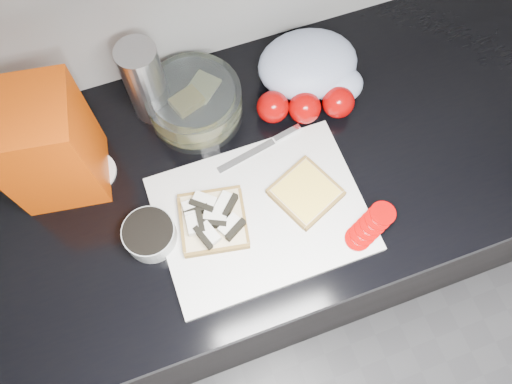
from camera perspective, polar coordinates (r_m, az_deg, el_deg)
The scene contains 14 objects.
base_cabinet at distance 1.46m, azimuth -2.59°, elevation -5.68°, with size 3.50×0.60×0.86m, color black.
countertop at distance 1.04m, azimuth -3.62°, elevation 1.60°, with size 3.50×0.64×0.04m, color black.
cutting_board at distance 0.98m, azimuth 0.60°, elevation -2.51°, with size 0.40×0.30×0.01m, color silver.
bread_left at distance 0.96m, azimuth -5.01°, elevation -3.18°, with size 0.15×0.15×0.04m.
bread_right at distance 0.99m, azimuth 5.70°, elevation -0.08°, with size 0.16×0.16×0.02m.
tomato_slices at distance 0.98m, azimuth 12.92°, elevation -3.81°, with size 0.12×0.09×0.03m.
knife at distance 1.04m, azimuth 1.61°, elevation 5.66°, with size 0.20×0.05×0.01m.
seed_tub at distance 0.97m, azimuth -12.04°, elevation -4.76°, with size 0.10×0.10×0.05m.
tub_lid at distance 1.07m, azimuth -18.04°, elevation 2.16°, with size 0.09×0.09×0.01m, color silver.
glass_bowl at distance 1.06m, azimuth -7.02°, elevation 10.02°, with size 0.20×0.20×0.08m.
bread_bag at distance 0.99m, azimuth -22.81°, elevation 4.80°, with size 0.16×0.15×0.25m, color red.
steel_canister at distance 1.04m, azimuth -12.55°, elevation 12.15°, with size 0.08×0.08×0.19m, color #B1B2B6.
grocery_bag at distance 1.11m, azimuth 6.44°, elevation 14.00°, with size 0.23×0.21×0.10m.
whole_tomatoes at distance 1.07m, azimuth 5.66°, elevation 9.79°, with size 0.20×0.10×0.07m.
Camera 1 is at (-0.08, 0.77, 1.83)m, focal length 35.00 mm.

